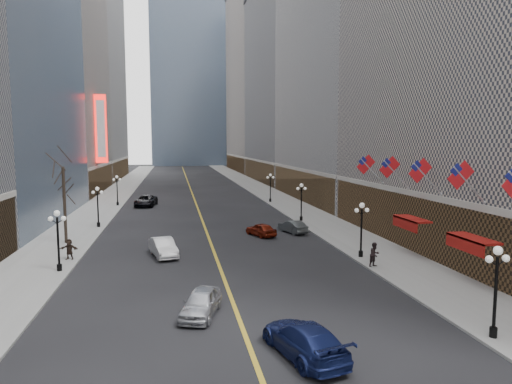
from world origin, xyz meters
name	(u,v)px	position (x,y,z in m)	size (l,w,h in m)	color
sidewalk_east	(278,199)	(14.00, 70.00, 0.07)	(6.00, 230.00, 0.15)	gray
sidewalk_west	(106,203)	(-14.00, 70.00, 0.07)	(6.00, 230.00, 0.15)	gray
lane_line	(193,194)	(0.00, 80.00, 0.01)	(0.25, 200.00, 0.02)	gold
bldg_east_c	(308,83)	(29.88, 106.00, 24.18)	(26.60, 40.60, 48.80)	gray
bldg_east_d	(272,78)	(29.90, 149.00, 31.17)	(26.60, 46.60, 62.80)	#B2A393
bldg_west_c	(25,57)	(-29.88, 87.00, 25.19)	(26.60, 30.60, 50.80)	#B2A393
bldg_west_d	(65,37)	(-29.92, 121.00, 36.17)	(26.60, 38.60, 72.80)	beige
streetlamp_east_0	(496,282)	(11.80, 14.00, 2.90)	(1.26, 0.44, 4.52)	black
streetlamp_east_1	(361,224)	(11.80, 30.00, 2.90)	(1.26, 0.44, 4.52)	black
streetlamp_east_2	(301,198)	(11.80, 48.00, 2.90)	(1.26, 0.44, 4.52)	black
streetlamp_east_3	(270,185)	(11.80, 66.00, 2.90)	(1.26, 0.44, 4.52)	black
streetlamp_west_1	(58,234)	(-11.80, 30.00, 2.90)	(1.26, 0.44, 4.52)	black
streetlamp_west_2	(98,203)	(-11.80, 48.00, 2.90)	(1.26, 0.44, 4.52)	black
streetlamp_west_3	(117,187)	(-11.80, 66.00, 2.90)	(1.26, 0.44, 4.52)	black
flag_2	(463,178)	(15.31, 22.00, 7.29)	(2.87, 0.12, 2.87)	#B2B2B7
flag_3	(422,173)	(15.31, 27.00, 7.29)	(2.87, 0.12, 2.87)	#B2B2B7
flag_4	(391,169)	(15.31, 32.00, 7.29)	(2.87, 0.12, 2.87)	#B2B2B7
flag_5	(368,166)	(15.31, 37.00, 7.29)	(2.87, 0.12, 2.87)	#B2B2B7
awning_b	(471,240)	(16.11, 22.00, 3.08)	(1.40, 4.00, 0.93)	maroon
awning_c	(410,220)	(16.11, 30.00, 3.08)	(1.40, 4.00, 0.93)	maroon
theatre_marquee	(101,129)	(-15.88, 80.00, 12.00)	(2.00, 0.55, 12.00)	red
tree_west_far	(63,179)	(-13.50, 40.00, 6.24)	(3.60, 3.60, 7.92)	#2D231C
car_nb_near	(201,303)	(-2.00, 19.74, 0.73)	(1.72, 4.29, 1.46)	#BABCC3
car_nb_mid	(163,247)	(-4.33, 33.65, 0.77)	(1.63, 4.69, 1.54)	silver
car_nb_far	(146,201)	(-7.58, 65.22, 0.83)	(2.75, 5.95, 1.65)	black
car_sb_near	(304,339)	(2.27, 14.04, 0.78)	(2.18, 5.35, 1.55)	#151F51
car_sb_mid	(261,229)	(5.37, 40.50, 0.68)	(1.60, 3.99, 1.36)	maroon
car_sb_far	(293,227)	(9.00, 41.50, 0.67)	(1.41, 4.04, 1.33)	#474D4E
ped_east_walk	(375,255)	(11.60, 26.94, 1.09)	(0.91, 0.50, 1.87)	black
ped_west_far	(69,249)	(-11.80, 33.37, 0.99)	(1.56, 0.45, 1.68)	black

